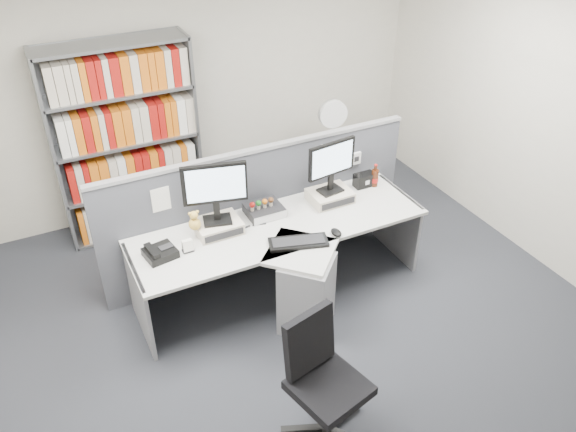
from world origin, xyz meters
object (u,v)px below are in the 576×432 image
mouse (336,232)px  desk_phone (159,253)px  keyboard (298,242)px  cola_bottle (375,178)px  office_chair (322,376)px  desktop_pc (264,210)px  speaker (364,180)px  monitor_left (215,188)px  desk_calendar (188,246)px  filing_cabinet (330,173)px  desk_fan (332,117)px  monitor_right (332,163)px  shelving_unit (127,144)px  desk (291,264)px

mouse → desk_phone: 1.47m
keyboard → desk_phone: (-1.08, 0.34, 0.02)m
cola_bottle → office_chair: office_chair is taller
office_chair → desktop_pc: bearing=78.2°
speaker → monitor_left: bearing=-176.9°
desk_phone → office_chair: 1.66m
desk_phone → desktop_pc: bearing=10.5°
desk_phone → desk_calendar: desk_calendar is taller
mouse → desk_phone: desk_phone is taller
filing_cabinet → mouse: bearing=-118.7°
desk_fan → mouse: bearing=-118.7°
desk_phone → desk_fan: desk_fan is taller
keyboard → mouse: bearing=-5.0°
monitor_right → shelving_unit: (-1.50, 1.47, -0.14)m
shelving_unit → office_chair: shelving_unit is taller
desk → desk_calendar: size_ratio=23.48×
desk → desk_fan: (1.20, 1.40, 0.57)m
monitor_right → desk_phone: size_ratio=1.81×
monitor_right → desk_fan: 1.18m
desktop_pc → filing_cabinet: bearing=37.6°
desk → filing_cabinet: bearing=49.4°
desk → mouse: (0.37, -0.11, 0.29)m
speaker → desk_fan: (0.18, 0.93, 0.24)m
mouse → office_chair: office_chair is taller
filing_cabinet → office_chair: office_chair is taller
monitor_right → desk_fan: bearing=59.3°
desk_phone → office_chair: size_ratio=0.28×
mouse → desk_fan: bearing=61.3°
desk_phone → filing_cabinet: (2.25, 1.14, -0.41)m
cola_bottle → office_chair: (-1.51, -1.67, -0.29)m
cola_bottle → desk_fan: bearing=84.8°
desk_calendar → office_chair: (0.43, -1.47, -0.25)m
desktop_pc → desk: bearing=-84.5°
monitor_right → desktop_pc: bearing=174.7°
mouse → office_chair: size_ratio=0.13×
desk_calendar → monitor_right: bearing=6.4°
desk_phone → office_chair: (0.66, -1.50, -0.24)m
desk_calendar → office_chair: bearing=-73.6°
desk_calendar → mouse: bearing=-15.8°
desk_phone → shelving_unit: bearing=84.6°
desk → cola_bottle: bearing=20.9°
desktop_pc → desk_fan: bearing=37.6°
keyboard → speaker: 1.14m
desk_fan → office_chair: desk_fan is taller
speaker → desk_fan: size_ratio=0.38×
monitor_right → desktop_pc: (-0.64, 0.06, -0.35)m
speaker → monitor_right: bearing=-168.9°
desktop_pc → desk_calendar: desk_calendar is taller
cola_bottle → desk_fan: size_ratio=0.44×
speaker → filing_cabinet: speaker is taller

